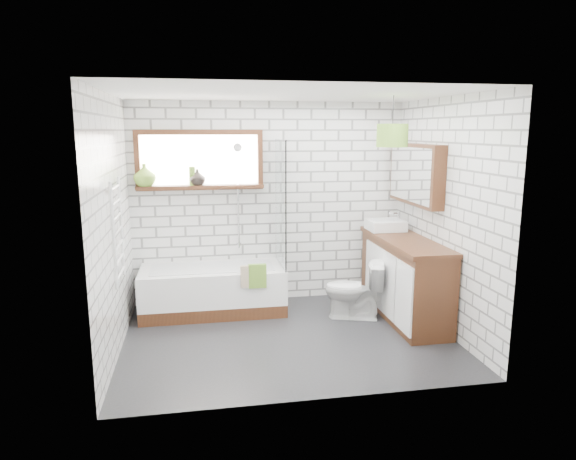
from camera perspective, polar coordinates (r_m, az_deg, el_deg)
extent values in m
cube|color=black|center=(5.55, 0.00, -11.87)|extent=(3.40, 2.60, 0.01)
cube|color=white|center=(5.12, 0.00, 14.97)|extent=(3.40, 2.60, 0.01)
cube|color=white|center=(6.46, -2.04, 2.99)|extent=(3.40, 0.01, 2.50)
cube|color=white|center=(3.94, 3.37, -2.25)|extent=(3.40, 0.01, 2.50)
cube|color=white|center=(5.17, -18.93, 0.37)|extent=(0.01, 2.60, 2.50)
cube|color=white|center=(5.74, 17.02, 1.49)|extent=(0.01, 2.60, 2.50)
cube|color=#391D10|center=(6.30, -9.77, 7.66)|extent=(1.52, 0.16, 0.68)
cube|color=white|center=(5.17, -18.41, -0.15)|extent=(0.06, 0.52, 1.00)
cube|color=#391D10|center=(6.19, 14.00, 6.04)|extent=(0.16, 1.20, 0.70)
cylinder|color=silver|center=(6.36, -5.57, 3.73)|extent=(0.02, 0.02, 1.30)
cube|color=white|center=(6.25, -8.34, -6.60)|extent=(1.69, 0.75, 0.55)
cube|color=white|center=(6.10, -0.82, 2.96)|extent=(0.02, 0.72, 1.50)
cube|color=olive|center=(5.85, -3.42, -5.12)|extent=(0.20, 0.06, 0.28)
cube|color=tan|center=(5.84, -4.37, -5.16)|extent=(0.19, 0.05, 0.25)
cube|color=#391D10|center=(6.11, 12.80, -5.22)|extent=(0.53, 1.65, 0.94)
cube|color=white|center=(6.42, 10.78, 0.54)|extent=(0.43, 0.37, 0.12)
cylinder|color=silver|center=(6.47, 12.13, 1.20)|extent=(0.03, 0.03, 0.17)
imported|color=white|center=(6.02, 7.33, -6.61)|extent=(0.56, 0.75, 0.67)
imported|color=olive|center=(6.31, -15.65, 5.72)|extent=(0.31, 0.31, 0.27)
imported|color=black|center=(6.28, -10.03, 5.61)|extent=(0.19, 0.19, 0.19)
cylinder|color=olive|center=(6.28, -10.60, 5.72)|extent=(0.09, 0.09, 0.22)
cylinder|color=olive|center=(5.42, 11.51, 10.25)|extent=(0.32, 0.32, 0.23)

